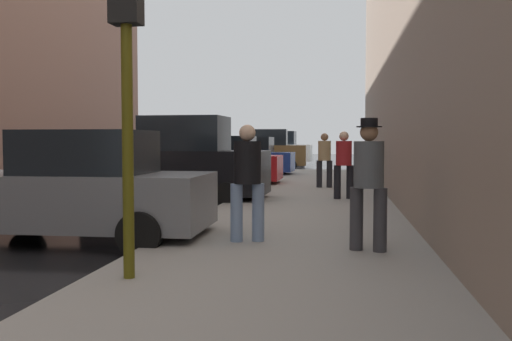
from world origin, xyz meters
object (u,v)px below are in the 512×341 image
Objects in this scene: parked_red_hatchback at (222,163)px; traffic_light at (127,33)px; parked_bronze_suv at (266,151)px; fire_hydrant at (254,183)px; pedestrian_in_tan_coat at (324,157)px; pedestrian_with_beanie at (369,177)px; pedestrian_in_red_jacket at (344,161)px; pedestrian_in_jeans at (247,176)px; parked_blue_sedan at (247,158)px; parked_white_van at (277,150)px; parked_gray_coupe at (79,190)px; parked_black_suv at (180,164)px.

parked_red_hatchback is 1.17× the size of traffic_light.
parked_bronze_suv is 1.30× the size of traffic_light.
traffic_light reaches higher than parked_red_hatchback.
pedestrian_in_tan_coat reaches higher than fire_hydrant.
pedestrian_in_red_jacket is (-0.28, 6.89, -0.03)m from pedestrian_with_beanie.
parked_bronze_suv reaches higher than parked_red_hatchback.
pedestrian_in_jeans is at bearing -102.64° from pedestrian_in_red_jacket.
parked_white_van is (-0.00, 12.36, 0.18)m from parked_blue_sedan.
parked_blue_sedan is 2.49× the size of pedestrian_in_red_jacket.
traffic_light is at bearing -110.81° from pedestrian_in_jeans.
parked_white_van is 19.74m from pedestrian_in_tan_coat.
traffic_light reaches higher than pedestrian_in_tan_coat.
pedestrian_in_tan_coat is at bearing -62.83° from parked_blue_sedan.
pedestrian_with_beanie reaches higher than pedestrian_in_red_jacket.
parked_blue_sedan is at bearing 95.48° from traffic_light.
fire_hydrant is at bearing -121.85° from pedestrian_in_tan_coat.
parked_bronze_suv is (-0.00, 22.98, 0.18)m from parked_gray_coupe.
traffic_light is at bearing -77.62° from parked_black_suv.
parked_bronze_suv is at bearing 90.00° from parked_blue_sedan.
pedestrian_in_red_jacket is at bearing 92.33° from pedestrian_with_beanie.
parked_gray_coupe is 4.55m from pedestrian_with_beanie.
pedestrian_with_beanie is (2.67, -7.45, 0.64)m from fire_hydrant.
parked_black_suv is 10.87m from parked_blue_sedan.
pedestrian_in_tan_coat is at bearing -23.29° from parked_red_hatchback.
parked_blue_sedan is 19.49m from traffic_light.
parked_black_suv is 2.71× the size of pedestrian_in_jeans.
pedestrian_with_beanie is (4.47, -6.55, 0.10)m from parked_black_suv.
pedestrian_in_tan_coat is at bearing 69.37° from parked_gray_coupe.
parked_black_suv is at bearing 102.38° from traffic_light.
parked_red_hatchback is 0.90× the size of parked_bronze_suv.
parked_white_van reaches higher than parked_blue_sedan.
fire_hydrant is (1.80, 0.91, -0.54)m from parked_black_suv.
pedestrian_in_red_jacket is (4.19, 0.34, 0.07)m from parked_black_suv.
parked_black_suv is at bearing 90.00° from parked_gray_coupe.
pedestrian_in_jeans is (2.76, -16.93, 0.26)m from parked_blue_sedan.
parked_white_van is (-0.00, 17.85, 0.18)m from parked_red_hatchback.
pedestrian_with_beanie is 1.04× the size of pedestrian_in_tan_coat.
pedestrian_in_red_jacket and pedestrian_in_jeans have the same top height.
fire_hydrant is (1.80, -4.47, -0.35)m from parked_red_hatchback.
traffic_light is 9.24m from pedestrian_in_red_jacket.
parked_black_suv is at bearing -153.32° from fire_hydrant.
parked_gray_coupe is 7.42m from pedestrian_in_red_jacket.
parked_blue_sedan is at bearing 99.25° from pedestrian_in_jeans.
parked_black_suv reaches higher than parked_red_hatchback.
parked_white_van is at bearing 98.55° from pedestrian_with_beanie.
parked_black_suv is 5.26m from pedestrian_in_tan_coat.
parked_bronze_suv is 23.43m from pedestrian_in_jeans.
parked_red_hatchback is 6.56m from pedestrian_in_red_jacket.
traffic_light is at bearing -98.17° from pedestrian_in_tan_coat.
parked_bronze_suv reaches higher than parked_gray_coupe.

